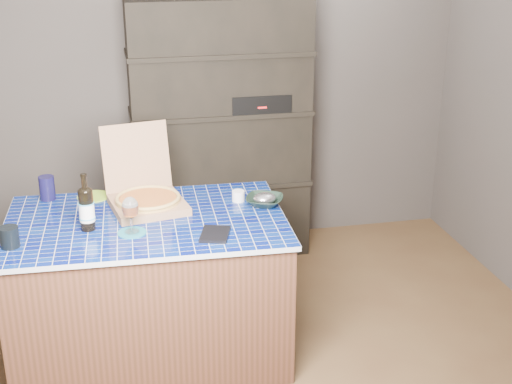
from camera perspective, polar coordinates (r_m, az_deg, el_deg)
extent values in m
plane|color=brown|center=(3.95, 1.14, -14.12)|extent=(3.50, 3.50, 0.00)
plane|color=#443E3B|center=(5.05, -3.37, 9.33)|extent=(3.50, 0.00, 3.50)
plane|color=#443E3B|center=(1.89, 13.99, -12.72)|extent=(3.50, 0.00, 3.50)
cube|color=black|center=(4.93, -2.88, 4.83)|extent=(1.20, 0.40, 1.80)
cube|color=black|center=(4.87, 0.10, 7.40)|extent=(0.40, 0.32, 0.12)
cube|color=#4F2C1F|center=(3.96, -8.48, -7.69)|extent=(1.45, 0.94, 0.77)
cube|color=#050D4C|center=(3.79, -8.80, -2.38)|extent=(1.49, 0.98, 0.03)
cube|color=#96704D|center=(3.91, -8.61, -1.03)|extent=(0.44, 0.44, 0.04)
cube|color=#96704D|center=(4.05, -9.58, 2.81)|extent=(0.39, 0.15, 0.37)
cylinder|color=#B18D4A|center=(3.90, -8.63, -0.66)|extent=(0.35, 0.35, 0.01)
cylinder|color=maroon|center=(3.90, -8.64, -0.52)|extent=(0.31, 0.31, 0.01)
torus|color=#B18D4A|center=(3.90, -8.65, -0.45)|extent=(0.35, 0.35, 0.02)
cylinder|color=black|center=(3.68, -13.39, -1.45)|extent=(0.07, 0.07, 0.21)
ellipsoid|color=black|center=(3.64, -13.53, 0.07)|extent=(0.07, 0.07, 0.04)
cylinder|color=black|center=(3.62, -13.59, 0.80)|extent=(0.03, 0.03, 0.08)
cylinder|color=white|center=(3.68, -13.38, -1.59)|extent=(0.08, 0.08, 0.09)
cylinder|color=#3FA4D8|center=(3.69, -13.34, -2.01)|extent=(0.08, 0.08, 0.01)
cylinder|color=#3FA4D8|center=(3.66, -13.44, -0.87)|extent=(0.08, 0.08, 0.01)
cylinder|color=#17687B|center=(3.63, -9.89, -3.22)|extent=(0.15, 0.15, 0.01)
cylinder|color=white|center=(3.63, -9.90, -3.14)|extent=(0.07, 0.07, 0.01)
cylinder|color=white|center=(3.61, -9.94, -2.53)|extent=(0.01, 0.01, 0.08)
ellipsoid|color=white|center=(3.58, -10.03, -1.25)|extent=(0.08, 0.08, 0.11)
cylinder|color=#C0571E|center=(3.58, -10.02, -1.40)|extent=(0.07, 0.07, 0.05)
cylinder|color=white|center=(3.57, -10.05, -0.94)|extent=(0.07, 0.07, 0.02)
cylinder|color=black|center=(3.61, -19.13, -3.43)|extent=(0.09, 0.09, 0.10)
cube|color=black|center=(3.56, -3.29, -3.38)|extent=(0.19, 0.22, 0.02)
imported|color=black|center=(3.91, 0.69, -0.71)|extent=(0.27, 0.27, 0.05)
ellipsoid|color=#B3B3BF|center=(3.91, 0.69, -0.51)|extent=(0.13, 0.11, 0.06)
cylinder|color=silver|center=(3.97, -1.43, -0.31)|extent=(0.07, 0.07, 0.06)
cylinder|color=black|center=(4.14, -16.37, 0.31)|extent=(0.09, 0.09, 0.14)
cylinder|color=#8BBD28|center=(4.14, -12.85, -0.34)|extent=(0.19, 0.19, 0.01)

